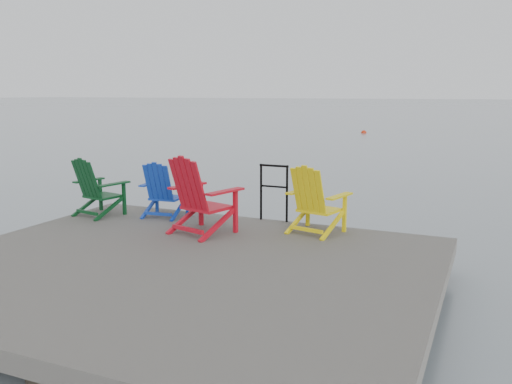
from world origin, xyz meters
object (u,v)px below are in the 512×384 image
at_px(chair_blue, 163,189).
at_px(chair_yellow, 315,199).
at_px(chair_green, 96,187).
at_px(chair_red, 200,195).
at_px(buoy_b, 364,133).
at_px(handrail, 274,187).

distance_m(chair_blue, chair_yellow, 2.58).
xyz_separation_m(chair_green, chair_red, (2.12, -0.32, 0.08)).
relative_size(chair_blue, buoy_b, 2.60).
bearing_deg(chair_red, chair_yellow, 40.15).
xyz_separation_m(handrail, chair_blue, (-1.75, -0.47, -0.09)).
distance_m(chair_green, chair_yellow, 3.64).
relative_size(chair_green, chair_red, 0.85).
bearing_deg(handrail, chair_blue, -165.04).
xyz_separation_m(handrail, chair_yellow, (0.83, -0.48, -0.04)).
xyz_separation_m(chair_yellow, buoy_b, (-5.20, 26.29, -1.00)).
bearing_deg(chair_green, chair_blue, 31.39).
bearing_deg(handrail, chair_green, -163.09).
xyz_separation_m(chair_green, chair_blue, (1.04, 0.38, -0.03)).
height_order(chair_red, buoy_b, chair_red).
height_order(handrail, chair_yellow, chair_yellow).
bearing_deg(chair_green, chair_red, 2.86).
bearing_deg(handrail, buoy_b, 99.62).
height_order(chair_green, buoy_b, chair_green).
xyz_separation_m(chair_blue, chair_yellow, (2.58, -0.01, 0.04)).
relative_size(handrail, chair_blue, 1.00).
bearing_deg(handrail, chair_red, -119.96).
distance_m(chair_blue, chair_red, 1.29).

